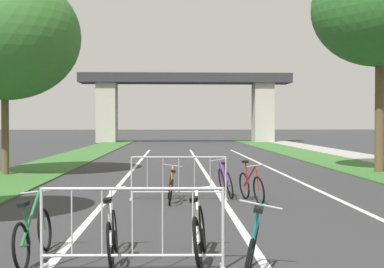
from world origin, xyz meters
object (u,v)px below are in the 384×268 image
object	(u,v)px
tree_left_pine_near	(5,36)
crowd_barrier_nearest	(132,229)
crowd_barrier_second	(179,178)
bicycle_orange_6	(171,188)
bicycle_red_3	(251,186)
tree_right_oak_near	(380,9)
bicycle_purple_1	(225,182)
bicycle_green_4	(33,234)
bicycle_silver_2	(112,234)
bicycle_white_5	(199,233)
bicycle_teal_0	(251,252)

from	to	relation	value
tree_left_pine_near	crowd_barrier_nearest	size ratio (longest dim) A/B	3.03
tree_left_pine_near	crowd_barrier_second	size ratio (longest dim) A/B	3.03
bicycle_orange_6	bicycle_red_3	bearing A→B (deg)	-3.15
tree_right_oak_near	crowd_barrier_second	world-z (taller)	tree_right_oak_near
tree_right_oak_near	bicycle_orange_6	world-z (taller)	tree_right_oak_near
bicycle_purple_1	bicycle_green_4	bearing A→B (deg)	-123.01
crowd_barrier_second	bicycle_purple_1	xyz separation A→B (m)	(1.18, 0.47, -0.14)
tree_left_pine_near	bicycle_silver_2	distance (m)	13.65
crowd_barrier_second	bicycle_purple_1	distance (m)	1.28
bicycle_purple_1	bicycle_orange_6	size ratio (longest dim) A/B	1.02
bicycle_silver_2	bicycle_white_5	size ratio (longest dim) A/B	1.00
bicycle_orange_6	crowd_barrier_second	bearing A→B (deg)	64.11
bicycle_purple_1	bicycle_silver_2	xyz separation A→B (m)	(-2.15, -6.21, -0.02)
bicycle_silver_2	bicycle_green_4	size ratio (longest dim) A/B	0.95
crowd_barrier_nearest	bicycle_green_4	world-z (taller)	crowd_barrier_nearest
crowd_barrier_nearest	bicycle_red_3	xyz separation A→B (m)	(2.36, 5.72, -0.15)
bicycle_green_4	tree_right_oak_near	bearing A→B (deg)	53.60
crowd_barrier_second	bicycle_teal_0	distance (m)	6.83
tree_left_pine_near	bicycle_silver_2	xyz separation A→B (m)	(5.10, -11.81, -4.56)
tree_left_pine_near	crowd_barrier_second	world-z (taller)	tree_left_pine_near
crowd_barrier_nearest	bicycle_green_4	bearing A→B (deg)	160.14
bicycle_silver_2	tree_left_pine_near	bearing A→B (deg)	110.01
tree_left_pine_near	bicycle_green_4	xyz separation A→B (m)	(4.04, -11.78, -4.57)
tree_right_oak_near	bicycle_orange_6	xyz separation A→B (m)	(-7.75, -7.04, -5.76)
crowd_barrier_nearest	bicycle_teal_0	bearing A→B (deg)	-21.91
bicycle_teal_0	bicycle_silver_2	xyz separation A→B (m)	(-1.74, 1.04, 0.01)
bicycle_silver_2	bicycle_red_3	distance (m)	5.89
bicycle_silver_2	bicycle_purple_1	bearing A→B (deg)	67.56
bicycle_silver_2	bicycle_green_4	world-z (taller)	bicycle_silver_2
bicycle_purple_1	bicycle_white_5	size ratio (longest dim) A/B	1.02
crowd_barrier_second	bicycle_red_3	size ratio (longest dim) A/B	1.47
bicycle_silver_2	bicycle_white_5	bearing A→B (deg)	-4.91
bicycle_silver_2	bicycle_red_3	world-z (taller)	bicycle_red_3
bicycle_teal_0	tree_right_oak_near	bearing A→B (deg)	75.40
crowd_barrier_second	bicycle_green_4	distance (m)	6.06
bicycle_green_4	bicycle_purple_1	bearing A→B (deg)	64.01
tree_left_pine_near	bicycle_green_4	size ratio (longest dim) A/B	4.17
tree_left_pine_near	bicycle_orange_6	size ratio (longest dim) A/B	4.39
bicycle_purple_1	bicycle_orange_6	xyz separation A→B (m)	(-1.38, -0.90, -0.04)
bicycle_silver_2	crowd_barrier_second	bearing A→B (deg)	77.12
bicycle_red_3	bicycle_green_4	xyz separation A→B (m)	(-3.73, -5.23, -0.02)
bicycle_teal_0	bicycle_red_3	distance (m)	6.36
bicycle_green_4	bicycle_orange_6	bearing A→B (deg)	72.35
tree_right_oak_near	bicycle_silver_2	bearing A→B (deg)	-124.60
crowd_barrier_nearest	bicycle_white_5	size ratio (longest dim) A/B	1.45
bicycle_teal_0	bicycle_red_3	xyz separation A→B (m)	(0.93, 6.30, 0.02)
crowd_barrier_nearest	crowd_barrier_second	world-z (taller)	same
bicycle_teal_0	bicycle_purple_1	size ratio (longest dim) A/B	0.95
tree_right_oak_near	bicycle_purple_1	bearing A→B (deg)	-136.05
bicycle_green_4	bicycle_red_3	bearing A→B (deg)	55.97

